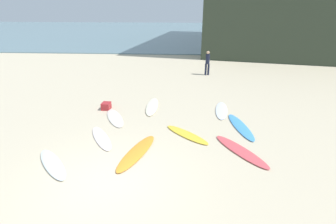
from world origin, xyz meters
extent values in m
plane|color=beige|center=(0.00, 0.00, 0.00)|extent=(120.00, 120.00, 0.00)
cube|color=slate|center=(0.00, 39.64, 0.04)|extent=(120.00, 40.00, 0.08)
ellipsoid|color=silver|center=(3.98, 5.54, 0.04)|extent=(0.84, 2.27, 0.07)
ellipsoid|color=yellow|center=(2.29, 2.97, 0.04)|extent=(1.90, 1.85, 0.07)
ellipsoid|color=orange|center=(0.53, 1.54, 0.04)|extent=(1.36, 2.63, 0.09)
ellipsoid|color=silver|center=(-0.94, 4.41, 0.03)|extent=(1.47, 2.22, 0.06)
ellipsoid|color=#E15057|center=(4.17, 1.85, 0.04)|extent=(1.83, 2.43, 0.08)
ellipsoid|color=white|center=(-1.00, 2.51, 0.04)|extent=(1.51, 2.09, 0.07)
ellipsoid|color=#F5ECCB|center=(0.59, 5.86, 0.04)|extent=(0.58, 2.40, 0.09)
ellipsoid|color=#4595E5|center=(4.55, 3.81, 0.04)|extent=(0.97, 2.63, 0.08)
ellipsoid|color=silver|center=(-2.07, 0.69, 0.04)|extent=(1.79, 1.96, 0.09)
cylinder|color=#191E33|center=(3.90, 12.22, 0.40)|extent=(0.14, 0.14, 0.81)
cylinder|color=#191E33|center=(3.71, 12.18, 0.40)|extent=(0.14, 0.14, 0.81)
cylinder|color=#191E33|center=(3.80, 12.20, 1.14)|extent=(0.33, 0.33, 0.67)
sphere|color=tan|center=(3.80, 12.20, 1.59)|extent=(0.22, 0.22, 0.22)
cube|color=#B2282D|center=(-1.62, 5.46, 0.17)|extent=(0.42, 0.47, 0.34)
camera|label=1|loc=(2.06, -6.19, 4.91)|focal=27.93mm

